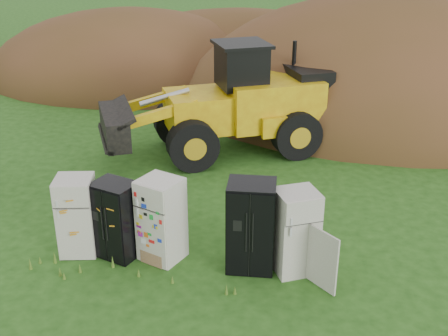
# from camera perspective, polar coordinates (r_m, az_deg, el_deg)

# --- Properties ---
(ground) EXTENTS (120.00, 120.00, 0.00)m
(ground) POSITION_cam_1_polar(r_m,az_deg,el_deg) (12.36, -4.00, -9.27)
(ground) COLOR #204913
(ground) RESTS_ON ground
(fridge_leftmost) EXTENTS (0.90, 0.87, 1.78)m
(fridge_leftmost) POSITION_cam_1_polar(r_m,az_deg,el_deg) (12.59, -14.70, -4.70)
(fridge_leftmost) COLOR beige
(fridge_leftmost) RESTS_ON ground
(fridge_black_side) EXTENTS (1.10, 0.99, 1.72)m
(fridge_black_side) POSITION_cam_1_polar(r_m,az_deg,el_deg) (12.30, -10.87, -5.16)
(fridge_black_side) COLOR black
(fridge_black_side) RESTS_ON ground
(fridge_sticker) EXTENTS (1.07, 1.04, 1.86)m
(fridge_sticker) POSITION_cam_1_polar(r_m,az_deg,el_deg) (12.02, -6.37, -5.22)
(fridge_sticker) COLOR silver
(fridge_sticker) RESTS_ON ground
(fridge_black_right) EXTENTS (0.99, 0.84, 1.95)m
(fridge_black_right) POSITION_cam_1_polar(r_m,az_deg,el_deg) (11.63, 2.76, -5.90)
(fridge_black_right) COLOR black
(fridge_black_right) RESTS_ON ground
(fridge_open_door) EXTENTS (1.06, 1.03, 1.82)m
(fridge_open_door) POSITION_cam_1_polar(r_m,az_deg,el_deg) (11.63, 7.27, -6.45)
(fridge_open_door) COLOR beige
(fridge_open_door) RESTS_ON ground
(wheel_loader) EXTENTS (7.65, 5.54, 3.43)m
(wheel_loader) POSITION_cam_1_polar(r_m,az_deg,el_deg) (17.29, -0.99, 6.89)
(wheel_loader) COLOR gold
(wheel_loader) RESTS_ON ground
(dirt_mound_right) EXTENTS (16.23, 11.90, 8.86)m
(dirt_mound_right) POSITION_cam_1_polar(r_m,az_deg,el_deg) (23.13, 16.33, 5.84)
(dirt_mound_right) COLOR #4E3719
(dirt_mound_right) RESTS_ON ground
(dirt_mound_left) EXTENTS (13.67, 10.25, 6.34)m
(dirt_mound_left) POSITION_cam_1_polar(r_m,az_deg,el_deg) (27.26, -9.25, 9.12)
(dirt_mound_left) COLOR #4E3719
(dirt_mound_left) RESTS_ON ground
(dirt_mound_back) EXTENTS (15.72, 10.48, 5.79)m
(dirt_mound_back) POSITION_cam_1_polar(r_m,az_deg,el_deg) (28.52, 1.80, 10.05)
(dirt_mound_back) COLOR #4E3719
(dirt_mound_back) RESTS_ON ground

